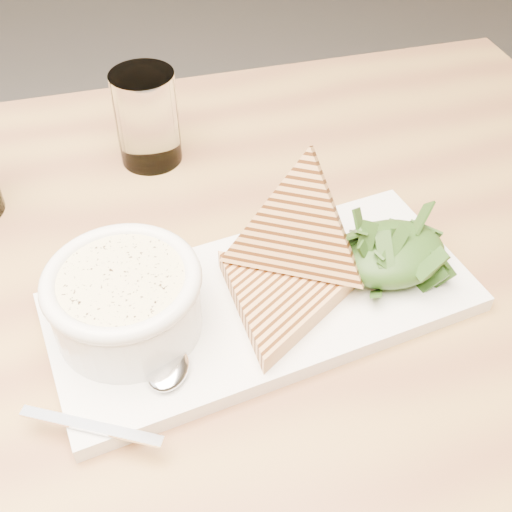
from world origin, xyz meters
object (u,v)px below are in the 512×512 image
object	(u,v)px
glass_far	(147,118)
soup_bowl	(127,306)
table_top	(128,319)
platter	(263,302)

from	to	relation	value
glass_far	soup_bowl	bearing A→B (deg)	-105.75
soup_bowl	table_top	bearing A→B (deg)	90.35
table_top	glass_far	distance (m)	0.25
table_top	platter	size ratio (longest dim) A/B	3.16
soup_bowl	glass_far	world-z (taller)	glass_far
table_top	soup_bowl	world-z (taller)	soup_bowl
platter	glass_far	world-z (taller)	glass_far
platter	soup_bowl	distance (m)	0.13
platter	soup_bowl	bearing A→B (deg)	177.37
platter	glass_far	xyz separation A→B (m)	(-0.05, 0.27, 0.05)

